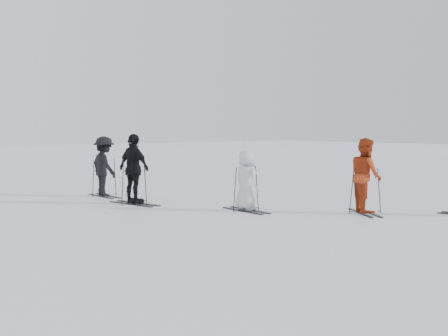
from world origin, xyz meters
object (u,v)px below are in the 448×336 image
object	(u,v)px
skier_red	(366,176)
skier_uphill_left	(134,170)
skier_uphill_far	(104,167)
skier_grey	(246,181)

from	to	relation	value
skier_red	skier_uphill_left	bearing A→B (deg)	67.41
skier_uphill_left	skier_uphill_far	distance (m)	2.13
skier_grey	skier_red	bearing A→B (deg)	-134.66
skier_grey	skier_uphill_far	world-z (taller)	skier_uphill_far
skier_grey	skier_uphill_left	xyz separation A→B (m)	(-1.59, 2.86, 0.20)
skier_red	skier_grey	bearing A→B (deg)	75.28
skier_red	skier_grey	world-z (taller)	skier_red
skier_uphill_left	skier_uphill_far	bearing A→B (deg)	-15.30
skier_grey	skier_uphill_left	size ratio (longest dim) A/B	0.79
skier_uphill_far	skier_red	bearing A→B (deg)	-154.46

